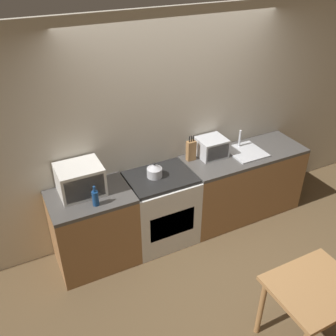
{
  "coord_description": "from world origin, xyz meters",
  "views": [
    {
      "loc": [
        -1.84,
        -2.28,
        3.18
      ],
      "look_at": [
        -0.3,
        0.78,
        1.05
      ],
      "focal_mm": 40.0,
      "sensor_mm": 36.0,
      "label": 1
    }
  ],
  "objects_px": {
    "dining_table": "(314,296)",
    "kettle": "(154,171)",
    "toaster_oven": "(212,147)",
    "stove_range": "(161,208)",
    "bottle": "(95,198)",
    "microwave": "(80,180)"
  },
  "relations": [
    {
      "from": "kettle",
      "to": "toaster_oven",
      "type": "distance_m",
      "value": 0.82
    },
    {
      "from": "stove_range",
      "to": "kettle",
      "type": "relative_size",
      "value": 5.07
    },
    {
      "from": "microwave",
      "to": "dining_table",
      "type": "xyz_separation_m",
      "value": [
        1.41,
        -1.92,
        -0.45
      ]
    },
    {
      "from": "bottle",
      "to": "toaster_oven",
      "type": "distance_m",
      "value": 1.58
    },
    {
      "from": "bottle",
      "to": "dining_table",
      "type": "relative_size",
      "value": 0.3
    },
    {
      "from": "dining_table",
      "to": "microwave",
      "type": "bearing_deg",
      "value": 126.28
    },
    {
      "from": "toaster_oven",
      "to": "dining_table",
      "type": "distance_m",
      "value": 2.02
    },
    {
      "from": "stove_range",
      "to": "microwave",
      "type": "xyz_separation_m",
      "value": [
        -0.86,
        0.1,
        0.61
      ]
    },
    {
      "from": "stove_range",
      "to": "toaster_oven",
      "type": "height_order",
      "value": "toaster_oven"
    },
    {
      "from": "dining_table",
      "to": "bottle",
      "type": "bearing_deg",
      "value": 129.26
    },
    {
      "from": "stove_range",
      "to": "toaster_oven",
      "type": "bearing_deg",
      "value": 10.38
    },
    {
      "from": "stove_range",
      "to": "kettle",
      "type": "distance_m",
      "value": 0.53
    },
    {
      "from": "toaster_oven",
      "to": "dining_table",
      "type": "relative_size",
      "value": 0.45
    },
    {
      "from": "bottle",
      "to": "toaster_oven",
      "type": "height_order",
      "value": "toaster_oven"
    },
    {
      "from": "stove_range",
      "to": "dining_table",
      "type": "relative_size",
      "value": 1.21
    },
    {
      "from": "microwave",
      "to": "toaster_oven",
      "type": "xyz_separation_m",
      "value": [
        1.62,
        0.04,
        -0.04
      ]
    },
    {
      "from": "kettle",
      "to": "toaster_oven",
      "type": "bearing_deg",
      "value": 7.92
    },
    {
      "from": "bottle",
      "to": "stove_range",
      "type": "bearing_deg",
      "value": 12.74
    },
    {
      "from": "toaster_oven",
      "to": "dining_table",
      "type": "bearing_deg",
      "value": -95.92
    },
    {
      "from": "stove_range",
      "to": "microwave",
      "type": "bearing_deg",
      "value": 173.57
    },
    {
      "from": "kettle",
      "to": "stove_range",
      "type": "bearing_deg",
      "value": -23.27
    },
    {
      "from": "dining_table",
      "to": "kettle",
      "type": "bearing_deg",
      "value": 108.18
    }
  ]
}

